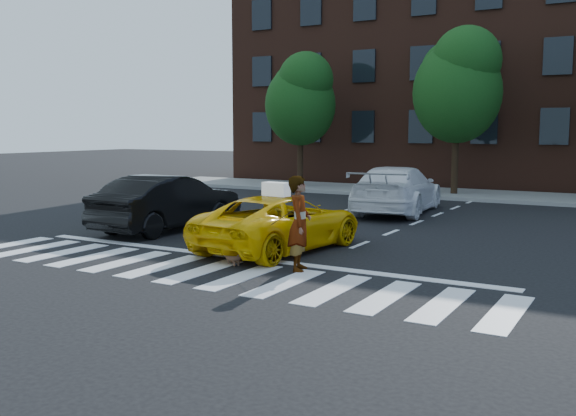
{
  "coord_description": "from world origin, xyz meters",
  "views": [
    {
      "loc": [
        7.89,
        -10.18,
        2.87
      ],
      "look_at": [
        0.73,
        2.32,
        1.1
      ],
      "focal_mm": 40.0,
      "sensor_mm": 36.0,
      "label": 1
    }
  ],
  "objects_px": {
    "tree_left": "(301,96)",
    "taxi": "(280,223)",
    "black_sedan": "(168,203)",
    "dog": "(232,256)",
    "woman": "(299,224)",
    "white_suv": "(397,190)",
    "tree_mid": "(458,82)"
  },
  "relations": [
    {
      "from": "tree_left",
      "to": "taxi",
      "type": "relative_size",
      "value": 1.37
    },
    {
      "from": "black_sedan",
      "to": "dog",
      "type": "relative_size",
      "value": 8.79
    },
    {
      "from": "dog",
      "to": "woman",
      "type": "bearing_deg",
      "value": 32.33
    },
    {
      "from": "black_sedan",
      "to": "white_suv",
      "type": "height_order",
      "value": "white_suv"
    },
    {
      "from": "tree_mid",
      "to": "tree_left",
      "type": "bearing_deg",
      "value": 180.0
    },
    {
      "from": "tree_left",
      "to": "black_sedan",
      "type": "distance_m",
      "value": 13.89
    },
    {
      "from": "tree_mid",
      "to": "woman",
      "type": "distance_m",
      "value": 16.4
    },
    {
      "from": "taxi",
      "to": "tree_mid",
      "type": "bearing_deg",
      "value": -84.93
    },
    {
      "from": "tree_mid",
      "to": "black_sedan",
      "type": "xyz_separation_m",
      "value": [
        -4.66,
        -13.1,
        -4.06
      ]
    },
    {
      "from": "taxi",
      "to": "dog",
      "type": "xyz_separation_m",
      "value": [
        -0.04,
        -1.96,
        -0.47
      ]
    },
    {
      "from": "taxi",
      "to": "dog",
      "type": "height_order",
      "value": "taxi"
    },
    {
      "from": "black_sedan",
      "to": "dog",
      "type": "distance_m",
      "value": 5.28
    },
    {
      "from": "black_sedan",
      "to": "woman",
      "type": "xyz_separation_m",
      "value": [
        5.82,
        -2.8,
        0.18
      ]
    },
    {
      "from": "tree_left",
      "to": "black_sedan",
      "type": "bearing_deg",
      "value": -77.76
    },
    {
      "from": "tree_left",
      "to": "white_suv",
      "type": "bearing_deg",
      "value": -40.9
    },
    {
      "from": "tree_left",
      "to": "tree_mid",
      "type": "relative_size",
      "value": 0.92
    },
    {
      "from": "tree_mid",
      "to": "black_sedan",
      "type": "height_order",
      "value": "tree_mid"
    },
    {
      "from": "taxi",
      "to": "tree_left",
      "type": "bearing_deg",
      "value": -56.72
    },
    {
      "from": "woman",
      "to": "dog",
      "type": "height_order",
      "value": "woman"
    },
    {
      "from": "tree_left",
      "to": "woman",
      "type": "distance_m",
      "value": 18.43
    },
    {
      "from": "taxi",
      "to": "black_sedan",
      "type": "xyz_separation_m",
      "value": [
        -4.34,
        1.04,
        0.13
      ]
    },
    {
      "from": "tree_mid",
      "to": "white_suv",
      "type": "bearing_deg",
      "value": -92.82
    },
    {
      "from": "tree_mid",
      "to": "dog",
      "type": "height_order",
      "value": "tree_mid"
    },
    {
      "from": "black_sedan",
      "to": "woman",
      "type": "bearing_deg",
      "value": 155.78
    },
    {
      "from": "tree_left",
      "to": "tree_mid",
      "type": "xyz_separation_m",
      "value": [
        7.5,
        -0.0,
        0.41
      ]
    },
    {
      "from": "white_suv",
      "to": "black_sedan",
      "type": "bearing_deg",
      "value": 51.0
    },
    {
      "from": "taxi",
      "to": "woman",
      "type": "height_order",
      "value": "woman"
    },
    {
      "from": "black_sedan",
      "to": "dog",
      "type": "xyz_separation_m",
      "value": [
        4.3,
        -3.0,
        -0.6
      ]
    },
    {
      "from": "white_suv",
      "to": "tree_left",
      "type": "bearing_deg",
      "value": -47.55
    },
    {
      "from": "black_sedan",
      "to": "tree_mid",
      "type": "bearing_deg",
      "value": -108.15
    },
    {
      "from": "tree_left",
      "to": "tree_mid",
      "type": "distance_m",
      "value": 7.51
    },
    {
      "from": "tree_left",
      "to": "black_sedan",
      "type": "xyz_separation_m",
      "value": [
        2.84,
        -13.1,
        -3.65
      ]
    }
  ]
}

